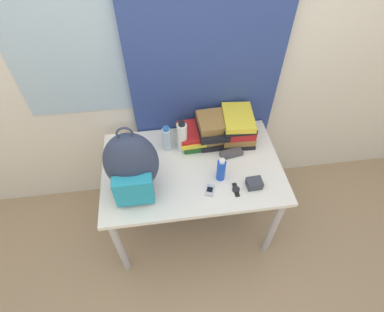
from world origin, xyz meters
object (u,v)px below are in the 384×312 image
(book_stack_left, at_px, (193,136))
(cell_phone, at_px, (210,190))
(water_bottle, at_px, (167,139))
(book_stack_right, at_px, (238,126))
(backpack, at_px, (132,166))
(sports_bottle, at_px, (182,137))
(wristwatch, at_px, (236,190))
(book_stack_center, at_px, (213,129))
(camera_pouch, at_px, (254,183))
(sunglasses_case, at_px, (231,153))
(sunscreen_bottle, at_px, (221,170))

(book_stack_left, bearing_deg, cell_phone, -84.05)
(water_bottle, bearing_deg, book_stack_right, 4.98)
(book_stack_left, xyz_separation_m, book_stack_right, (0.31, 0.00, 0.05))
(backpack, distance_m, cell_phone, 0.49)
(book_stack_right, xyz_separation_m, sports_bottle, (-0.39, -0.06, 0.01))
(book_stack_left, height_order, water_bottle, water_bottle)
(backpack, xyz_separation_m, book_stack_right, (0.71, 0.34, -0.11))
(water_bottle, relative_size, wristwatch, 1.91)
(wristwatch, bearing_deg, sports_bottle, 126.50)
(book_stack_center, bearing_deg, cell_phone, -102.05)
(backpack, distance_m, water_bottle, 0.39)
(backpack, xyz_separation_m, book_stack_center, (0.54, 0.35, -0.11))
(book_stack_center, relative_size, camera_pouch, 2.93)
(cell_phone, distance_m, sunglasses_case, 0.33)
(book_stack_center, bearing_deg, sports_bottle, -162.28)
(book_stack_center, height_order, sunscreen_bottle, book_stack_center)
(book_stack_center, relative_size, water_bottle, 1.42)
(book_stack_left, xyz_separation_m, camera_pouch, (0.32, -0.43, -0.03))
(book_stack_left, height_order, cell_phone, book_stack_left)
(book_stack_center, bearing_deg, book_stack_right, -1.71)
(camera_pouch, bearing_deg, cell_phone, -179.95)
(sunscreen_bottle, height_order, camera_pouch, sunscreen_bottle)
(book_stack_left, relative_size, book_stack_right, 0.89)
(sunglasses_case, bearing_deg, book_stack_center, 120.14)
(water_bottle, height_order, sunscreen_bottle, water_bottle)
(sunscreen_bottle, distance_m, sunglasses_case, 0.22)
(water_bottle, relative_size, camera_pouch, 2.07)
(cell_phone, bearing_deg, backpack, 168.41)
(backpack, height_order, camera_pouch, backpack)
(water_bottle, relative_size, cell_phone, 2.06)
(sunscreen_bottle, distance_m, wristwatch, 0.15)
(sunglasses_case, bearing_deg, backpack, -164.34)
(book_stack_center, distance_m, sunscreen_bottle, 0.35)
(backpack, height_order, sunglasses_case, backpack)
(book_stack_left, height_order, camera_pouch, book_stack_left)
(book_stack_left, distance_m, water_bottle, 0.19)
(book_stack_left, height_order, book_stack_right, book_stack_right)
(book_stack_left, distance_m, sports_bottle, 0.12)
(book_stack_right, xyz_separation_m, wristwatch, (-0.11, -0.45, -0.10))
(book_stack_center, bearing_deg, wristwatch, -81.73)
(sunglasses_case, distance_m, wristwatch, 0.28)
(book_stack_right, bearing_deg, backpack, -154.12)
(backpack, height_order, sunscreen_bottle, backpack)
(sunscreen_bottle, xyz_separation_m, wristwatch, (0.08, -0.10, -0.08))
(backpack, distance_m, wristwatch, 0.64)
(book_stack_left, xyz_separation_m, wristwatch, (0.21, -0.45, -0.05))
(book_stack_right, height_order, sports_bottle, sports_bottle)
(book_stack_right, height_order, camera_pouch, book_stack_right)
(sports_bottle, relative_size, wristwatch, 2.41)
(book_stack_right, height_order, wristwatch, book_stack_right)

